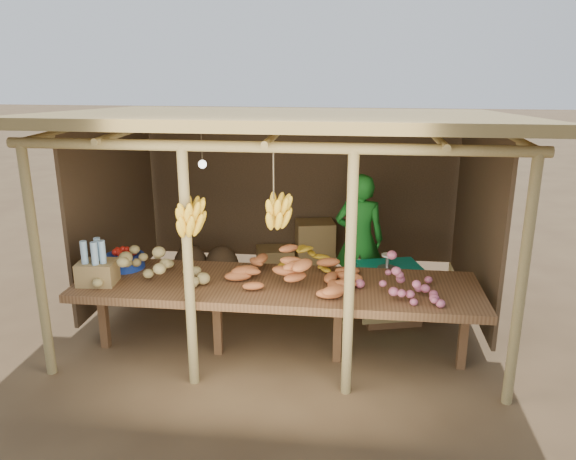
# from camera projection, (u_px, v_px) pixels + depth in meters

# --- Properties ---
(ground) EXTENTS (60.00, 60.00, 0.00)m
(ground) POSITION_uv_depth(u_px,v_px,m) (288.00, 316.00, 6.56)
(ground) COLOR brown
(ground) RESTS_ON ground
(stall_structure) EXTENTS (4.70, 3.50, 2.43)m
(stall_structure) POSITION_uv_depth(u_px,v_px,m) (286.00, 151.00, 6.07)
(stall_structure) COLOR #957F4C
(stall_structure) RESTS_ON ground
(counter) EXTENTS (3.90, 1.05, 0.80)m
(counter) POSITION_uv_depth(u_px,v_px,m) (277.00, 289.00, 5.45)
(counter) COLOR brown
(counter) RESTS_ON ground
(potato_heap) EXTENTS (1.13, 0.69, 0.37)m
(potato_heap) POSITION_uv_depth(u_px,v_px,m) (152.00, 261.00, 5.48)
(potato_heap) COLOR #98854E
(potato_heap) RESTS_ON counter
(sweet_potato_heap) EXTENTS (1.15, 0.73, 0.36)m
(sweet_potato_heap) POSITION_uv_depth(u_px,v_px,m) (292.00, 267.00, 5.34)
(sweet_potato_heap) COLOR #B35C2E
(sweet_potato_heap) RESTS_ON counter
(onion_heap) EXTENTS (0.93, 0.70, 0.36)m
(onion_heap) POSITION_uv_depth(u_px,v_px,m) (392.00, 276.00, 5.11)
(onion_heap) COLOR #AD546C
(onion_heap) RESTS_ON counter
(banana_pile) EXTENTS (0.64, 0.50, 0.35)m
(banana_pile) POSITION_uv_depth(u_px,v_px,m) (302.00, 253.00, 5.75)
(banana_pile) COLOR gold
(banana_pile) RESTS_ON counter
(tomato_basin) EXTENTS (0.41, 0.41, 0.21)m
(tomato_basin) POSITION_uv_depth(u_px,v_px,m) (124.00, 260.00, 5.80)
(tomato_basin) COLOR navy
(tomato_basin) RESTS_ON counter
(bottle_box) EXTENTS (0.37, 0.31, 0.44)m
(bottle_box) POSITION_uv_depth(u_px,v_px,m) (97.00, 267.00, 5.37)
(bottle_box) COLOR olive
(bottle_box) RESTS_ON counter
(vendor) EXTENTS (0.60, 0.41, 1.61)m
(vendor) POSITION_uv_depth(u_px,v_px,m) (359.00, 240.00, 6.73)
(vendor) COLOR #1A7922
(vendor) RESTS_ON ground
(tarp_crate) EXTENTS (0.83, 0.76, 0.83)m
(tarp_crate) POSITION_uv_depth(u_px,v_px,m) (389.00, 291.00, 6.39)
(tarp_crate) COLOR brown
(tarp_crate) RESTS_ON ground
(carton_stack) EXTENTS (1.12, 0.50, 0.79)m
(carton_stack) POSITION_uv_depth(u_px,v_px,m) (301.00, 254.00, 7.60)
(carton_stack) COLOR olive
(carton_stack) RESTS_ON ground
(burlap_sacks) EXTENTS (0.89, 0.46, 0.63)m
(burlap_sacks) POSITION_uv_depth(u_px,v_px,m) (206.00, 264.00, 7.44)
(burlap_sacks) COLOR #4B3723
(burlap_sacks) RESTS_ON ground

